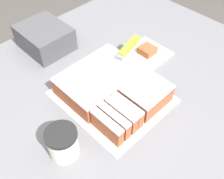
{
  "coord_description": "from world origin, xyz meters",
  "views": [
    {
      "loc": [
        -0.38,
        -0.4,
        1.61
      ],
      "look_at": [
        0.03,
        0.01,
        0.98
      ],
      "focal_mm": 42.0,
      "sensor_mm": 36.0,
      "label": 1
    }
  ],
  "objects": [
    {
      "name": "knife",
      "position": [
        0.16,
        0.08,
        1.02
      ],
      "size": [
        0.32,
        0.1,
        0.02
      ],
      "rotation": [
        0.0,
        0.0,
        3.38
      ],
      "color": "silver",
      "rests_on": "cake"
    },
    {
      "name": "countertop",
      "position": [
        0.0,
        0.0,
        0.47
      ],
      "size": [
        1.4,
        1.1,
        0.94
      ],
      "color": "slate",
      "rests_on": "ground_plane"
    },
    {
      "name": "cake",
      "position": [
        0.03,
        0.02,
        0.98
      ],
      "size": [
        0.27,
        0.31,
        0.07
      ],
      "color": "#994C2D",
      "rests_on": "cake_board"
    },
    {
      "name": "brownie",
      "position": [
        0.29,
        0.08,
        0.96
      ],
      "size": [
        0.06,
        0.06,
        0.03
      ],
      "color": "#994C2D",
      "rests_on": "paper_napkin"
    },
    {
      "name": "coffee_cup",
      "position": [
        -0.21,
        -0.04,
        0.99
      ],
      "size": [
        0.09,
        0.09,
        0.1
      ],
      "color": "beige",
      "rests_on": "countertop"
    },
    {
      "name": "storage_box",
      "position": [
        0.03,
        0.4,
        0.98
      ],
      "size": [
        0.17,
        0.2,
        0.09
      ],
      "color": "#47474C",
      "rests_on": "countertop"
    },
    {
      "name": "paper_napkin",
      "position": [
        0.29,
        0.08,
        0.94
      ],
      "size": [
        0.16,
        0.16,
        0.01
      ],
      "color": "white",
      "rests_on": "countertop"
    },
    {
      "name": "cake_board",
      "position": [
        0.03,
        0.01,
        0.94
      ],
      "size": [
        0.31,
        0.35,
        0.01
      ],
      "color": "silver",
      "rests_on": "countertop"
    }
  ]
}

